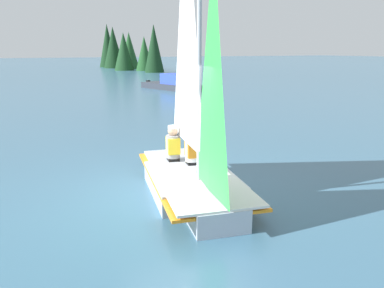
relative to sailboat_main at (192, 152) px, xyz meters
The scene contains 6 objects.
ground_plane 0.82m from the sailboat_main, 169.76° to the left, with size 260.00×260.00×0.00m, color #38607A.
sailboat_main is the anchor object (origin of this frame).
sailor_helm 0.68m from the sailboat_main, 25.76° to the right, with size 0.38×0.35×1.16m.
sailor_crew 1.02m from the sailboat_main, ahead, with size 0.38×0.35×1.16m.
motorboat_distant 19.62m from the sailboat_main, 21.22° to the right, with size 5.26×3.09×1.11m.
treeline_shore 48.98m from the sailboat_main, 13.84° to the right, with size 18.90×4.75×6.60m.
Camera 1 is at (-6.31, 2.98, 2.76)m, focal length 35.00 mm.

